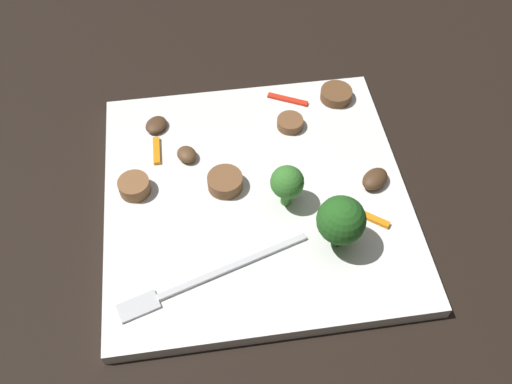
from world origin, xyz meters
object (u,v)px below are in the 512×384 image
Objects in this scene: sausage_slice_2 at (134,186)px; pepper_strip_1 at (157,151)px; sausage_slice_1 at (225,182)px; mushroom_2 at (156,125)px; sausage_slice_0 at (290,123)px; mushroom_0 at (375,179)px; sausage_slice_3 at (336,94)px; broccoli_floret_0 at (341,220)px; fork at (202,280)px; broccoli_floret_1 at (287,183)px; mushroom_1 at (187,154)px; plate at (256,197)px; pepper_strip_0 at (288,100)px; pepper_strip_2 at (361,213)px.

sausage_slice_2 is 0.05m from pepper_strip_1.
sausage_slice_1 reaches higher than mushroom_2.
sausage_slice_0 is 1.09× the size of mushroom_2.
sausage_slice_1 is at bearing -6.61° from mushroom_0.
broccoli_floret_0 is at bearing 77.16° from sausage_slice_3.
broccoli_floret_0 is (-0.13, -0.02, 0.04)m from fork.
pepper_strip_1 is at bearing -33.85° from broccoli_floret_1.
pepper_strip_1 is (0.07, -0.05, -0.01)m from sausage_slice_1.
broccoli_floret_1 is 1.85× the size of mushroom_2.
mushroom_2 reaches higher than fork.
sausage_slice_2 is (0.09, -0.01, 0.00)m from sausage_slice_1.
sausage_slice_1 is 0.05m from mushroom_1.
fork is at bearing 102.22° from pepper_strip_1.
sausage_slice_1 is at bearing 125.93° from mushroom_2.
plate is at bearing 59.41° from sausage_slice_0.
sausage_slice_0 is 0.91× the size of sausage_slice_2.
sausage_slice_0 is 1.24× the size of mushroom_1.
pepper_strip_0 is (-0.11, -0.21, -0.00)m from fork.
mushroom_1 is at bearing -50.26° from sausage_slice_1.
mushroom_0 is 1.35× the size of mushroom_1.
sausage_slice_3 is (-0.08, -0.13, -0.02)m from broccoli_floret_1.
mushroom_2 is (0.09, -0.10, 0.01)m from plate.
sausage_slice_1 is 1.55× the size of mushroom_1.
pepper_strip_0 is (-0.05, -0.12, 0.01)m from plate.
plate is at bearing 171.16° from sausage_slice_2.
mushroom_0 is (-0.07, 0.09, 0.00)m from sausage_slice_0.
sausage_slice_3 is 0.61× the size of pepper_strip_2.
sausage_slice_3 is (-0.04, -0.19, -0.03)m from broccoli_floret_0.
mushroom_2 is (0.20, 0.02, -0.00)m from sausage_slice_3.
mushroom_1 is at bearing 14.40° from sausage_slice_0.
broccoli_floret_1 is (-0.03, 0.02, 0.04)m from plate.
broccoli_floret_0 is at bearing 42.50° from pepper_strip_2.
sausage_slice_0 reaches higher than fork.
broccoli_floret_0 is at bearing 125.77° from broccoli_floret_1.
plate is 8.49× the size of sausage_slice_1.
sausage_slice_1 and sausage_slice_2 have the same top height.
sausage_slice_1 reaches higher than pepper_strip_1.
plate is at bearing -46.54° from broccoli_floret_0.
broccoli_floret_1 is 0.83× the size of pepper_strip_2.
broccoli_floret_0 is at bearing 96.16° from sausage_slice_0.
mushroom_0 reaches higher than pepper_strip_1.
pepper_strip_2 is (-0.19, 0.14, -0.00)m from mushroom_2.
broccoli_floret_1 is 1.55× the size of sausage_slice_2.
pepper_strip_1 is at bearing 6.52° from sausage_slice_0.
fork is 0.12m from broccoli_floret_1.
mushroom_1 is 0.49× the size of pepper_strip_0.
broccoli_floret_1 reaches higher than pepper_strip_2.
mushroom_2 is (0.03, -0.19, 0.00)m from fork.
sausage_slice_3 is at bearing -102.84° from broccoli_floret_0.
sausage_slice_2 is 1.01× the size of mushroom_0.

